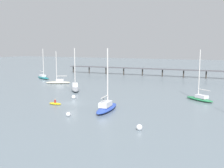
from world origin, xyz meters
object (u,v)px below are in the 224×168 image
Objects in this scene: sailboat_gray at (75,87)px; mooring_buoy_near at (74,97)px; pier at (185,68)px; sailboat_blue at (107,107)px; dinghy_yellow at (55,103)px; sailboat_cream at (58,81)px; mooring_buoy_inner at (68,114)px; sailboat_green at (200,98)px; sailboat_teal at (43,77)px; mooring_buoy_outer at (139,127)px.

sailboat_gray reaches higher than mooring_buoy_near.
pier is 60.49m from sailboat_blue.
dinghy_yellow is (6.00, -16.60, -0.57)m from sailboat_gray.
sailboat_cream reaches higher than mooring_buoy_inner.
sailboat_cream is 0.92× the size of sailboat_green.
sailboat_blue is (-2.78, -60.36, -2.77)m from pier.
dinghy_yellow is 3.74× the size of mooring_buoy_inner.
sailboat_green reaches higher than sailboat_cream.
sailboat_cream is at bearing 168.43° from sailboat_green.
mooring_buoy_inner is (13.93, -23.49, -0.39)m from sailboat_gray.
pier is 67.05m from mooring_buoy_inner.
sailboat_teal is 41.91m from mooring_buoy_near.
pier is at bearing 45.99° from sailboat_cream.
mooring_buoy_outer is (-4.80, -25.44, -0.25)m from sailboat_green.
sailboat_blue is 12.99× the size of mooring_buoy_near.
sailboat_blue is 22.22m from sailboat_green.
sailboat_cream reaches higher than pier.
sailboat_teal reaches higher than pier.
sailboat_green is (14.05, 17.21, -0.12)m from sailboat_blue.
sailboat_blue is 14.68× the size of mooring_buoy_inner.
sailboat_gray reaches higher than sailboat_teal.
pier is at bearing 95.39° from mooring_buoy_outer.
sailboat_blue reaches higher than sailboat_gray.
sailboat_teal reaches higher than mooring_buoy_inner.
sailboat_gray reaches higher than mooring_buoy_inner.
sailboat_blue is 13.70m from mooring_buoy_near.
dinghy_yellow is at bearing 139.01° from mooring_buoy_inner.
sailboat_gray is at bearing -115.71° from pier.
sailboat_green is 12.56× the size of mooring_buoy_near.
dinghy_yellow is (-11.99, 0.62, -0.58)m from sailboat_blue.
mooring_buoy_inner is (7.93, -6.89, 0.18)m from dinghy_yellow.
mooring_buoy_outer is at bearing -22.61° from dinghy_yellow.
sailboat_blue is 3.93× the size of dinghy_yellow.
sailboat_blue reaches higher than sailboat_teal.
sailboat_gray is 1.11× the size of sailboat_cream.
dinghy_yellow is 3.31× the size of mooring_buoy_near.
sailboat_cream is at bearing -33.01° from sailboat_teal.
sailboat_blue is 55.43m from sailboat_teal.
pier is 68.96m from mooring_buoy_outer.
sailboat_blue is at bearing -2.95° from dinghy_yellow.
pier is at bearing 64.29° from sailboat_gray.
sailboat_gray is 3.90× the size of dinghy_yellow.
mooring_buoy_near is (-14.54, -53.35, -3.12)m from pier.
pier is 25.83× the size of dinghy_yellow.
sailboat_green reaches higher than mooring_buoy_near.
sailboat_green is at bearing -17.02° from sailboat_teal.
pier is at bearing 104.64° from sailboat_green.
sailboat_teal is 3.74× the size of dinghy_yellow.
sailboat_cream is at bearing -134.01° from pier.
sailboat_cream is at bearing 138.94° from sailboat_blue.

